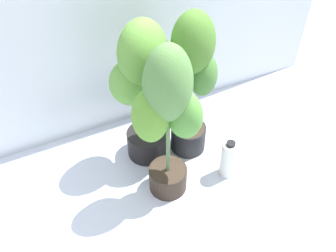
{
  "coord_description": "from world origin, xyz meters",
  "views": [
    {
      "loc": [
        -0.59,
        -1.07,
        1.78
      ],
      "look_at": [
        0.11,
        0.34,
        0.31
      ],
      "focal_mm": 38.57,
      "sensor_mm": 36.0,
      "label": 1
    }
  ],
  "objects_px": {
    "potted_plant_back_center": "(141,84)",
    "potted_plant_center": "(167,115)",
    "potted_plant_back_right": "(190,76)",
    "nutrient_bottle": "(228,159)"
  },
  "relations": [
    {
      "from": "potted_plant_back_center",
      "to": "potted_plant_center",
      "type": "height_order",
      "value": "potted_plant_center"
    },
    {
      "from": "potted_plant_back_right",
      "to": "potted_plant_center",
      "type": "relative_size",
      "value": 0.99
    },
    {
      "from": "potted_plant_back_right",
      "to": "potted_plant_back_center",
      "type": "bearing_deg",
      "value": 163.26
    },
    {
      "from": "potted_plant_back_center",
      "to": "potted_plant_back_right",
      "type": "bearing_deg",
      "value": -16.74
    },
    {
      "from": "potted_plant_back_right",
      "to": "potted_plant_back_center",
      "type": "height_order",
      "value": "potted_plant_back_right"
    },
    {
      "from": "potted_plant_back_right",
      "to": "nutrient_bottle",
      "type": "bearing_deg",
      "value": -68.96
    },
    {
      "from": "potted_plant_back_center",
      "to": "potted_plant_center",
      "type": "bearing_deg",
      "value": -88.87
    },
    {
      "from": "potted_plant_center",
      "to": "potted_plant_back_right",
      "type": "bearing_deg",
      "value": 42.77
    },
    {
      "from": "potted_plant_back_right",
      "to": "potted_plant_back_center",
      "type": "xyz_separation_m",
      "value": [
        -0.27,
        0.08,
        -0.02
      ]
    },
    {
      "from": "potted_plant_back_center",
      "to": "nutrient_bottle",
      "type": "distance_m",
      "value": 0.7
    }
  ]
}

